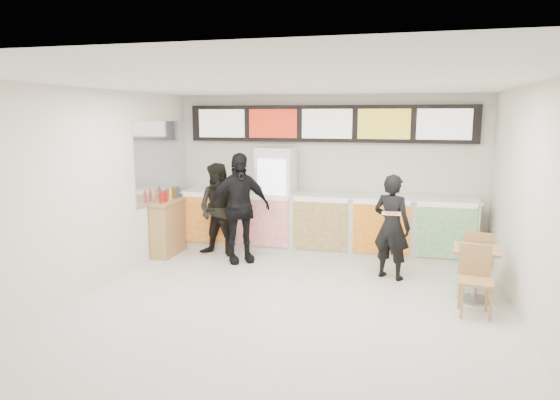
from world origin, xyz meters
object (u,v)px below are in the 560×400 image
(drinks_fridge, at_px, (276,199))
(customer_left, at_px, (219,210))
(cafe_table, at_px, (476,264))
(condiment_ledge, at_px, (168,227))
(customer_main, at_px, (392,227))
(service_counter, at_px, (323,223))
(customer_mid, at_px, (239,208))

(drinks_fridge, xyz_separation_m, customer_left, (-0.90, -0.69, -0.13))
(cafe_table, distance_m, condiment_ledge, 5.44)
(drinks_fridge, xyz_separation_m, customer_main, (2.24, -1.25, -0.15))
(service_counter, distance_m, condiment_ledge, 2.94)
(customer_left, relative_size, customer_mid, 0.89)
(drinks_fridge, height_order, customer_mid, drinks_fridge)
(service_counter, relative_size, cafe_table, 3.48)
(service_counter, bearing_deg, customer_main, -43.31)
(condiment_ledge, bearing_deg, service_counter, 16.19)
(service_counter, height_order, customer_mid, customer_mid)
(service_counter, xyz_separation_m, customer_mid, (-1.37, -0.95, 0.41))
(customer_main, bearing_deg, customer_left, 13.78)
(cafe_table, relative_size, condiment_ledge, 1.31)
(service_counter, height_order, cafe_table, service_counter)
(customer_left, height_order, customer_mid, customer_mid)
(customer_mid, relative_size, condiment_ledge, 1.61)
(customer_mid, distance_m, cafe_table, 4.03)
(customer_mid, bearing_deg, cafe_table, -49.39)
(condiment_ledge, bearing_deg, cafe_table, -12.20)
(drinks_fridge, distance_m, customer_left, 1.15)
(drinks_fridge, bearing_deg, cafe_table, -30.03)
(service_counter, distance_m, drinks_fridge, 1.03)
(customer_mid, bearing_deg, customer_main, -40.65)
(customer_main, distance_m, cafe_table, 1.44)
(customer_mid, bearing_deg, drinks_fridge, 31.09)
(service_counter, relative_size, drinks_fridge, 2.78)
(cafe_table, bearing_deg, customer_main, 154.95)
(customer_main, height_order, customer_left, customer_left)
(drinks_fridge, height_order, customer_main, drinks_fridge)
(service_counter, relative_size, condiment_ledge, 4.56)
(service_counter, relative_size, customer_mid, 2.83)
(service_counter, bearing_deg, condiment_ledge, -163.81)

